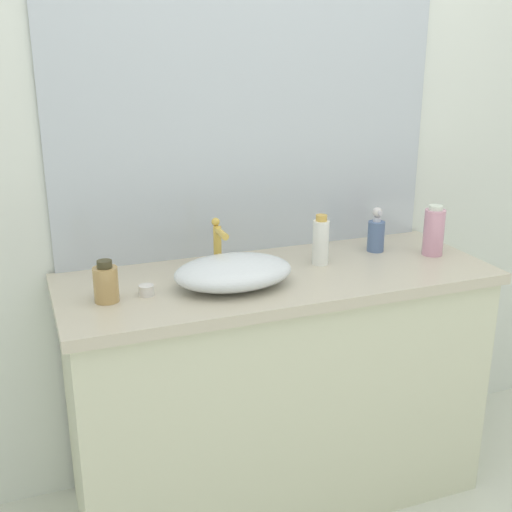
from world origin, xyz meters
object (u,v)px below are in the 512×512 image
(sink_basin, at_px, (233,272))
(candle_jar, at_px, (146,290))
(spray_can, at_px, (434,231))
(lotion_bottle, at_px, (106,283))
(soap_dispenser, at_px, (376,233))
(perfume_bottle, at_px, (321,241))

(sink_basin, distance_m, candle_jar, 0.28)
(spray_can, relative_size, candle_jar, 3.95)
(sink_basin, height_order, lotion_bottle, lotion_bottle)
(soap_dispenser, height_order, spray_can, spray_can)
(lotion_bottle, height_order, spray_can, spray_can)
(perfume_bottle, xyz_separation_m, spray_can, (0.43, -0.05, 0.00))
(lotion_bottle, bearing_deg, spray_can, 1.50)
(candle_jar, bearing_deg, perfume_bottle, 6.97)
(soap_dispenser, xyz_separation_m, spray_can, (0.17, -0.11, 0.02))
(soap_dispenser, distance_m, lotion_bottle, 1.01)
(sink_basin, bearing_deg, lotion_bottle, 177.31)
(soap_dispenser, relative_size, lotion_bottle, 1.30)
(candle_jar, bearing_deg, lotion_bottle, -178.65)
(sink_basin, xyz_separation_m, candle_jar, (-0.27, 0.02, -0.03))
(lotion_bottle, xyz_separation_m, perfume_bottle, (0.75, 0.08, 0.03))
(lotion_bottle, distance_m, spray_can, 1.18)
(spray_can, height_order, candle_jar, spray_can)
(sink_basin, height_order, spray_can, spray_can)
(soap_dispenser, relative_size, perfume_bottle, 0.94)
(soap_dispenser, distance_m, candle_jar, 0.90)
(soap_dispenser, height_order, lotion_bottle, soap_dispenser)
(spray_can, bearing_deg, lotion_bottle, -178.50)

